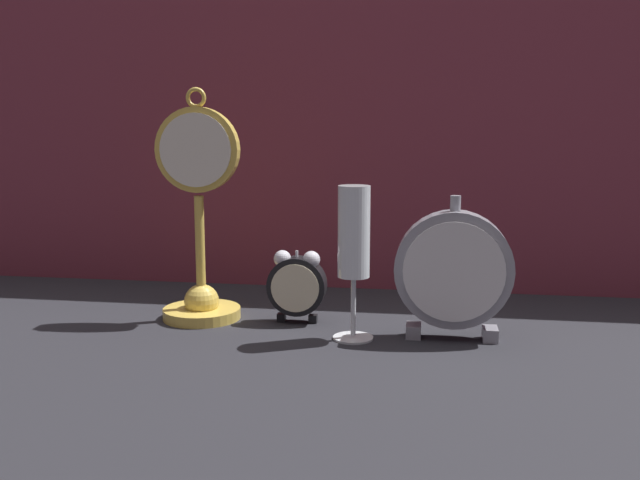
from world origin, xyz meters
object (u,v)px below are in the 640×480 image
(alarm_clock_twin_bell, at_px, (297,283))
(champagne_flute, at_px, (354,243))
(pocket_watch_on_stand, at_px, (200,235))
(mantel_clock_silver, at_px, (453,270))

(alarm_clock_twin_bell, height_order, champagne_flute, champagne_flute)
(alarm_clock_twin_bell, xyz_separation_m, champagne_flute, (0.09, -0.07, 0.07))
(alarm_clock_twin_bell, bearing_deg, champagne_flute, -37.15)
(pocket_watch_on_stand, xyz_separation_m, mantel_clock_silver, (0.37, -0.05, -0.03))
(pocket_watch_on_stand, relative_size, alarm_clock_twin_bell, 3.18)
(alarm_clock_twin_bell, distance_m, champagne_flute, 0.13)
(mantel_clock_silver, xyz_separation_m, champagne_flute, (-0.13, -0.02, 0.04))
(mantel_clock_silver, bearing_deg, champagne_flute, -171.51)
(pocket_watch_on_stand, height_order, mantel_clock_silver, pocket_watch_on_stand)
(pocket_watch_on_stand, xyz_separation_m, alarm_clock_twin_bell, (0.14, 0.00, -0.07))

